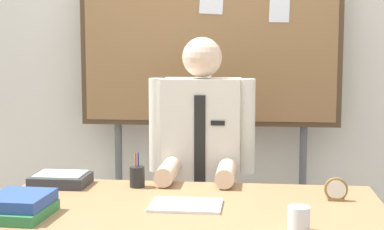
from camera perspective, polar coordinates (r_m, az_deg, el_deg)
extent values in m
cube|color=silver|center=(3.63, 1.96, 6.11)|extent=(6.40, 0.08, 2.70)
cube|color=#9E754C|center=(2.40, -0.54, -9.49)|extent=(1.62, 0.84, 0.05)
cube|color=silver|center=(3.02, 0.98, -3.83)|extent=(0.40, 0.22, 0.79)
sphere|color=beige|center=(2.97, 1.00, 5.73)|extent=(0.21, 0.21, 0.21)
cylinder|color=silver|center=(3.01, -3.41, -0.97)|extent=(0.09, 0.09, 0.49)
cylinder|color=silver|center=(2.97, 5.38, -1.10)|extent=(0.09, 0.09, 0.49)
cylinder|color=beige|center=(2.80, -2.39, -5.58)|extent=(0.09, 0.30, 0.09)
cylinder|color=beige|center=(2.77, 3.38, -5.71)|extent=(0.09, 0.30, 0.09)
cube|color=black|center=(2.90, 0.77, -3.09)|extent=(0.06, 0.01, 0.51)
cube|color=black|center=(2.88, 2.56, -0.80)|extent=(0.07, 0.01, 0.02)
cube|color=#4C3823|center=(3.43, 1.71, 7.43)|extent=(1.54, 0.05, 1.01)
cube|color=olive|center=(3.41, 1.69, 7.43)|extent=(1.48, 0.04, 0.95)
cylinder|color=#59595E|center=(3.66, -7.21, -7.76)|extent=(0.04, 0.04, 0.95)
cylinder|color=#59595E|center=(3.57, 10.83, -8.18)|extent=(0.04, 0.04, 0.95)
cube|color=white|center=(3.39, 8.65, 10.63)|extent=(0.12, 0.00, 0.19)
cube|color=#F4EFCC|center=(3.40, 1.16, 3.41)|extent=(0.10, 0.00, 0.13)
cube|color=white|center=(3.40, 1.92, 11.06)|extent=(0.14, 0.00, 0.14)
cube|color=#337F47|center=(2.32, -16.50, -9.15)|extent=(0.22, 0.27, 0.04)
cube|color=#2D4C99|center=(2.33, -16.65, -8.06)|extent=(0.22, 0.25, 0.05)
cube|color=white|center=(2.37, -0.69, -8.90)|extent=(0.29, 0.21, 0.01)
cylinder|color=olive|center=(2.53, 14.04, -7.11)|extent=(0.10, 0.02, 0.10)
cylinder|color=white|center=(2.52, 14.08, -7.18)|extent=(0.08, 0.00, 0.08)
cube|color=olive|center=(2.54, 14.01, -8.05)|extent=(0.07, 0.04, 0.01)
cylinder|color=white|center=(2.09, 10.51, -10.08)|extent=(0.08, 0.08, 0.09)
cylinder|color=#262626|center=(2.70, -5.44, -6.10)|extent=(0.07, 0.07, 0.09)
cylinder|color=#263399|center=(2.70, -5.31, -5.23)|extent=(0.01, 0.01, 0.15)
cylinder|color=maroon|center=(2.68, -5.57, -5.32)|extent=(0.01, 0.01, 0.15)
cylinder|color=gold|center=(2.68, -5.61, -5.32)|extent=(0.01, 0.01, 0.15)
cube|color=#333338|center=(2.79, -12.84, -6.29)|extent=(0.26, 0.20, 0.05)
cube|color=silver|center=(2.78, -12.86, -5.71)|extent=(0.22, 0.17, 0.01)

